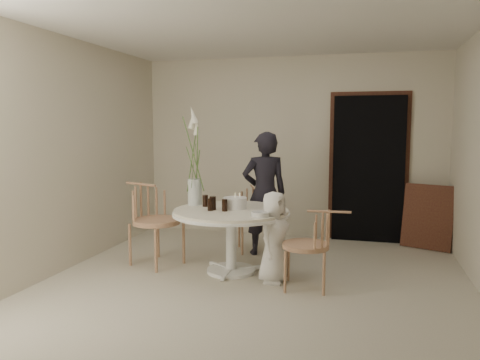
% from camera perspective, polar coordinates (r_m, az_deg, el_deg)
% --- Properties ---
extents(ground, '(4.50, 4.50, 0.00)m').
position_cam_1_polar(ground, '(5.17, 1.96, -12.26)').
color(ground, beige).
rests_on(ground, ground).
extents(room_shell, '(4.50, 4.50, 4.50)m').
position_cam_1_polar(room_shell, '(4.89, 2.03, 5.99)').
color(room_shell, silver).
rests_on(room_shell, ground).
extents(doorway, '(1.00, 0.10, 2.10)m').
position_cam_1_polar(doorway, '(6.99, 15.37, 1.27)').
color(doorway, black).
rests_on(doorway, ground).
extents(door_trim, '(1.12, 0.03, 2.22)m').
position_cam_1_polar(door_trim, '(7.02, 15.38, 1.78)').
color(door_trim, brown).
rests_on(door_trim, ground).
extents(table, '(1.33, 1.33, 0.73)m').
position_cam_1_polar(table, '(5.33, -1.08, -4.82)').
color(table, white).
rests_on(table, ground).
extents(picture_frame, '(0.69, 0.43, 0.88)m').
position_cam_1_polar(picture_frame, '(6.88, 21.91, -4.19)').
color(picture_frame, brown).
rests_on(picture_frame, ground).
extents(chair_far, '(0.58, 0.61, 0.85)m').
position_cam_1_polar(chair_far, '(6.38, 1.72, -3.54)').
color(chair_far, tan).
rests_on(chair_far, ground).
extents(chair_right, '(0.52, 0.49, 0.83)m').
position_cam_1_polar(chair_right, '(4.87, 9.40, -6.95)').
color(chair_right, tan).
rests_on(chair_right, ground).
extents(chair_left, '(0.71, 0.68, 0.98)m').
position_cam_1_polar(chair_left, '(5.81, -11.08, -3.79)').
color(chair_left, tan).
rests_on(chair_left, ground).
extents(girl, '(0.69, 0.59, 1.60)m').
position_cam_1_polar(girl, '(6.08, 3.00, -1.65)').
color(girl, black).
rests_on(girl, ground).
extents(boy, '(0.41, 0.54, 0.98)m').
position_cam_1_polar(boy, '(5.04, 4.12, -6.96)').
color(boy, white).
rests_on(boy, ground).
extents(birthday_cake, '(0.27, 0.27, 0.18)m').
position_cam_1_polar(birthday_cake, '(5.35, -0.60, -2.83)').
color(birthday_cake, silver).
rests_on(birthday_cake, table).
extents(cola_tumbler_a, '(0.07, 0.07, 0.14)m').
position_cam_1_polar(cola_tumbler_a, '(5.24, -3.63, -3.00)').
color(cola_tumbler_a, black).
rests_on(cola_tumbler_a, table).
extents(cola_tumbler_b, '(0.07, 0.07, 0.14)m').
position_cam_1_polar(cola_tumbler_b, '(5.20, -1.87, -3.08)').
color(cola_tumbler_b, black).
rests_on(cola_tumbler_b, table).
extents(cola_tumbler_c, '(0.07, 0.07, 0.14)m').
position_cam_1_polar(cola_tumbler_c, '(5.50, -4.26, -2.54)').
color(cola_tumbler_c, black).
rests_on(cola_tumbler_c, table).
extents(cola_tumbler_d, '(0.09, 0.09, 0.15)m').
position_cam_1_polar(cola_tumbler_d, '(5.28, -3.33, -2.83)').
color(cola_tumbler_d, black).
rests_on(cola_tumbler_d, table).
extents(plate_stack, '(0.24, 0.24, 0.05)m').
position_cam_1_polar(plate_stack, '(4.91, 2.50, -4.18)').
color(plate_stack, white).
rests_on(plate_stack, table).
extents(flower_vase, '(0.17, 0.17, 1.17)m').
position_cam_1_polar(flower_vase, '(5.60, -5.57, 1.16)').
color(flower_vase, silver).
rests_on(flower_vase, table).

